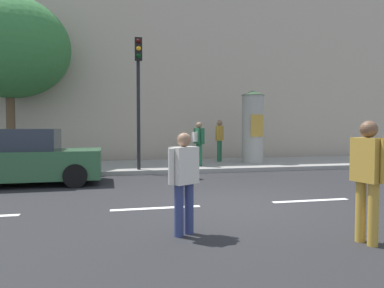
% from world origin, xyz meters
% --- Properties ---
extents(ground_plane, '(80.00, 80.00, 0.00)m').
position_xyz_m(ground_plane, '(0.00, 0.00, 0.00)').
color(ground_plane, '#232326').
extents(sidewalk_curb, '(36.00, 4.00, 0.15)m').
position_xyz_m(sidewalk_curb, '(0.00, 7.00, 0.07)').
color(sidewalk_curb, gray).
rests_on(sidewalk_curb, ground_plane).
extents(lane_markings, '(25.80, 0.16, 0.01)m').
position_xyz_m(lane_markings, '(-0.00, 0.00, 0.00)').
color(lane_markings, silver).
rests_on(lane_markings, ground_plane).
extents(building_backdrop, '(36.00, 5.00, 11.32)m').
position_xyz_m(building_backdrop, '(0.00, 12.00, 5.66)').
color(building_backdrop, '#B7A893').
rests_on(building_backdrop, ground_plane).
extents(traffic_light, '(0.24, 0.45, 4.49)m').
position_xyz_m(traffic_light, '(-1.70, 5.24, 3.16)').
color(traffic_light, black).
rests_on(traffic_light, sidewalk_curb).
extents(poster_column, '(0.97, 0.97, 3.00)m').
position_xyz_m(poster_column, '(3.11, 6.84, 1.67)').
color(poster_column, '#9E9B93').
rests_on(poster_column, sidewalk_curb).
extents(street_tree, '(4.65, 4.65, 6.58)m').
position_xyz_m(street_tree, '(-6.52, 8.17, 4.74)').
color(street_tree, brown).
rests_on(street_tree, sidewalk_curb).
extents(pedestrian_with_backpack, '(0.51, 0.41, 1.54)m').
position_xyz_m(pedestrian_with_backpack, '(-1.50, -1.84, 0.89)').
color(pedestrian_with_backpack, navy).
rests_on(pedestrian_with_backpack, ground_plane).
extents(pedestrian_near_pole, '(0.44, 0.58, 1.71)m').
position_xyz_m(pedestrian_near_pole, '(0.93, -2.76, 1.02)').
color(pedestrian_near_pole, '#B78C33').
rests_on(pedestrian_near_pole, ground_plane).
extents(pedestrian_in_dark_shirt, '(0.44, 0.65, 1.66)m').
position_xyz_m(pedestrian_in_dark_shirt, '(0.61, 6.08, 1.15)').
color(pedestrian_in_dark_shirt, '#1E5938').
rests_on(pedestrian_in_dark_shirt, sidewalk_curb).
extents(pedestrian_in_light_jacket, '(0.44, 0.53, 1.78)m').
position_xyz_m(pedestrian_in_light_jacket, '(1.89, 7.58, 1.21)').
color(pedestrian_in_light_jacket, '#1E5938').
rests_on(pedestrian_in_light_jacket, sidewalk_curb).
extents(parked_car_dark, '(4.45, 1.98, 1.58)m').
position_xyz_m(parked_car_dark, '(-5.18, 3.69, 0.75)').
color(parked_car_dark, '#2D5938').
rests_on(parked_car_dark, ground_plane).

